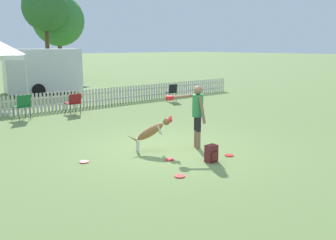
{
  "coord_description": "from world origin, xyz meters",
  "views": [
    {
      "loc": [
        -6.11,
        -7.08,
        2.62
      ],
      "look_at": [
        -0.06,
        0.01,
        0.78
      ],
      "focal_mm": 40.0,
      "sensor_mm": 36.0,
      "label": 1
    }
  ],
  "objects_px": {
    "tree_left_grove": "(45,9)",
    "tree_right_grove": "(58,20)",
    "frisbee_near_dog": "(180,176)",
    "leaping_dog": "(152,131)",
    "frisbee_far_scatter": "(229,155)",
    "folding_chair_blue_left": "(74,102)",
    "equipment_trailer": "(43,70)",
    "handler_person": "(196,109)",
    "frisbee_near_handler": "(169,160)",
    "folding_chair_green_right": "(172,91)",
    "backpack_on_grass": "(212,154)",
    "folding_chair_center": "(23,105)",
    "frisbee_midfield": "(84,162)"
  },
  "relations": [
    {
      "from": "tree_left_grove",
      "to": "tree_right_grove",
      "type": "xyz_separation_m",
      "value": [
        1.93,
        2.09,
        -0.64
      ]
    },
    {
      "from": "frisbee_near_dog",
      "to": "tree_left_grove",
      "type": "bearing_deg",
      "value": 73.17
    },
    {
      "from": "leaping_dog",
      "to": "frisbee_far_scatter",
      "type": "height_order",
      "value": "leaping_dog"
    },
    {
      "from": "folding_chair_blue_left",
      "to": "equipment_trailer",
      "type": "height_order",
      "value": "equipment_trailer"
    },
    {
      "from": "tree_left_grove",
      "to": "tree_right_grove",
      "type": "height_order",
      "value": "tree_left_grove"
    },
    {
      "from": "handler_person",
      "to": "tree_left_grove",
      "type": "bearing_deg",
      "value": 12.86
    },
    {
      "from": "frisbee_near_handler",
      "to": "tree_right_grove",
      "type": "xyz_separation_m",
      "value": [
        8.02,
        23.15,
        4.66
      ]
    },
    {
      "from": "frisbee_near_handler",
      "to": "frisbee_far_scatter",
      "type": "bearing_deg",
      "value": -27.25
    },
    {
      "from": "frisbee_near_handler",
      "to": "folding_chair_green_right",
      "type": "xyz_separation_m",
      "value": [
        6.29,
        7.13,
        0.49
      ]
    },
    {
      "from": "tree_left_grove",
      "to": "equipment_trailer",
      "type": "bearing_deg",
      "value": -115.31
    },
    {
      "from": "backpack_on_grass",
      "to": "tree_left_grove",
      "type": "xyz_separation_m",
      "value": [
        5.44,
        21.79,
        5.12
      ]
    },
    {
      "from": "tree_left_grove",
      "to": "tree_right_grove",
      "type": "relative_size",
      "value": 1.03
    },
    {
      "from": "handler_person",
      "to": "frisbee_near_dog",
      "type": "distance_m",
      "value": 2.5
    },
    {
      "from": "leaping_dog",
      "to": "handler_person",
      "type": "bearing_deg",
      "value": 90.58
    },
    {
      "from": "folding_chair_center",
      "to": "handler_person",
      "type": "bearing_deg",
      "value": 101.86
    },
    {
      "from": "frisbee_near_handler",
      "to": "equipment_trailer",
      "type": "bearing_deg",
      "value": 78.93
    },
    {
      "from": "leaping_dog",
      "to": "tree_right_grove",
      "type": "relative_size",
      "value": 0.17
    },
    {
      "from": "tree_left_grove",
      "to": "frisbee_near_handler",
      "type": "bearing_deg",
      "value": -106.13
    },
    {
      "from": "folding_chair_center",
      "to": "leaping_dog",
      "type": "bearing_deg",
      "value": 94.15
    },
    {
      "from": "leaping_dog",
      "to": "frisbee_near_handler",
      "type": "relative_size",
      "value": 5.29
    },
    {
      "from": "handler_person",
      "to": "frisbee_near_handler",
      "type": "relative_size",
      "value": 7.65
    },
    {
      "from": "folding_chair_blue_left",
      "to": "folding_chair_green_right",
      "type": "distance_m",
      "value": 5.16
    },
    {
      "from": "frisbee_near_handler",
      "to": "frisbee_midfield",
      "type": "xyz_separation_m",
      "value": [
        -1.61,
        1.14,
        0.0
      ]
    },
    {
      "from": "folding_chair_green_right",
      "to": "equipment_trailer",
      "type": "relative_size",
      "value": 0.17
    },
    {
      "from": "frisbee_midfield",
      "to": "tree_right_grove",
      "type": "relative_size",
      "value": 0.03
    },
    {
      "from": "frisbee_midfield",
      "to": "tree_left_grove",
      "type": "height_order",
      "value": "tree_left_grove"
    },
    {
      "from": "frisbee_far_scatter",
      "to": "folding_chair_blue_left",
      "type": "relative_size",
      "value": 0.27
    },
    {
      "from": "folding_chair_blue_left",
      "to": "tree_left_grove",
      "type": "bearing_deg",
      "value": -110.28
    },
    {
      "from": "frisbee_near_dog",
      "to": "folding_chair_center",
      "type": "relative_size",
      "value": 0.24
    },
    {
      "from": "leaping_dog",
      "to": "equipment_trailer",
      "type": "bearing_deg",
      "value": -164.92
    },
    {
      "from": "frisbee_midfield",
      "to": "folding_chair_blue_left",
      "type": "bearing_deg",
      "value": 65.35
    },
    {
      "from": "equipment_trailer",
      "to": "tree_right_grove",
      "type": "height_order",
      "value": "tree_right_grove"
    },
    {
      "from": "leaping_dog",
      "to": "folding_chair_blue_left",
      "type": "xyz_separation_m",
      "value": [
        0.94,
        6.2,
        -0.05
      ]
    },
    {
      "from": "leaping_dog",
      "to": "frisbee_near_dog",
      "type": "bearing_deg",
      "value": 3.87
    },
    {
      "from": "folding_chair_green_right",
      "to": "backpack_on_grass",
      "type": "bearing_deg",
      "value": 66.05
    },
    {
      "from": "tree_right_grove",
      "to": "folding_chair_blue_left",
      "type": "bearing_deg",
      "value": -113.25
    },
    {
      "from": "backpack_on_grass",
      "to": "frisbee_near_dog",
      "type": "bearing_deg",
      "value": -167.68
    },
    {
      "from": "backpack_on_grass",
      "to": "tree_left_grove",
      "type": "distance_m",
      "value": 23.03
    },
    {
      "from": "folding_chair_blue_left",
      "to": "tree_right_grove",
      "type": "bearing_deg",
      "value": -113.96
    },
    {
      "from": "folding_chair_center",
      "to": "tree_right_grove",
      "type": "distance_m",
      "value": 18.69
    },
    {
      "from": "frisbee_near_dog",
      "to": "frisbee_midfield",
      "type": "xyz_separation_m",
      "value": [
        -1.02,
        2.14,
        0.0
      ]
    },
    {
      "from": "leaping_dog",
      "to": "equipment_trailer",
      "type": "height_order",
      "value": "equipment_trailer"
    },
    {
      "from": "tree_right_grove",
      "to": "equipment_trailer",
      "type": "bearing_deg",
      "value": -119.93
    },
    {
      "from": "frisbee_near_dog",
      "to": "tree_right_grove",
      "type": "bearing_deg",
      "value": 70.38
    },
    {
      "from": "handler_person",
      "to": "leaping_dog",
      "type": "height_order",
      "value": "handler_person"
    },
    {
      "from": "folding_chair_blue_left",
      "to": "equipment_trailer",
      "type": "distance_m",
      "value": 7.09
    },
    {
      "from": "folding_chair_blue_left",
      "to": "equipment_trailer",
      "type": "xyz_separation_m",
      "value": [
        1.6,
        6.86,
        0.83
      ]
    },
    {
      "from": "handler_person",
      "to": "frisbee_far_scatter",
      "type": "relative_size",
      "value": 7.65
    },
    {
      "from": "frisbee_near_handler",
      "to": "backpack_on_grass",
      "type": "xyz_separation_m",
      "value": [
        0.66,
        -0.73,
        0.18
      ]
    },
    {
      "from": "frisbee_near_handler",
      "to": "frisbee_far_scatter",
      "type": "xyz_separation_m",
      "value": [
        1.33,
        -0.69,
        0.0
      ]
    }
  ]
}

